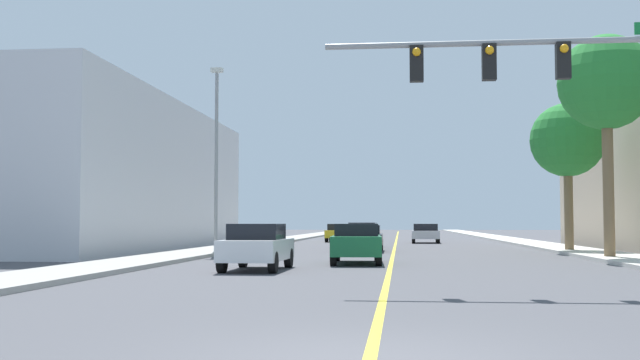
{
  "coord_description": "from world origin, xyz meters",
  "views": [
    {
      "loc": [
        0.34,
        -8.31,
        1.5
      ],
      "look_at": [
        -2.03,
        13.93,
        2.74
      ],
      "focal_mm": 42.37,
      "sensor_mm": 36.0,
      "label": 1
    }
  ],
  "objects_px": {
    "car_black": "(363,238)",
    "street_lamp": "(216,150)",
    "palm_mid": "(606,84)",
    "car_silver": "(426,233)",
    "car_green": "(357,242)",
    "car_yellow": "(339,232)",
    "car_white": "(257,246)",
    "car_gray": "(363,235)",
    "traffic_signal_mast": "(599,85)",
    "palm_far": "(567,141)"
  },
  "relations": [
    {
      "from": "car_gray",
      "to": "car_green",
      "type": "distance_m",
      "value": 17.4
    },
    {
      "from": "palm_mid",
      "to": "car_gray",
      "type": "relative_size",
      "value": 2.0
    },
    {
      "from": "street_lamp",
      "to": "car_yellow",
      "type": "distance_m",
      "value": 23.42
    },
    {
      "from": "car_black",
      "to": "street_lamp",
      "type": "bearing_deg",
      "value": -150.03
    },
    {
      "from": "car_white",
      "to": "car_gray",
      "type": "bearing_deg",
      "value": 84.84
    },
    {
      "from": "car_yellow",
      "to": "car_silver",
      "type": "bearing_deg",
      "value": -20.79
    },
    {
      "from": "palm_mid",
      "to": "car_gray",
      "type": "distance_m",
      "value": 18.46
    },
    {
      "from": "car_green",
      "to": "car_yellow",
      "type": "distance_m",
      "value": 29.89
    },
    {
      "from": "car_yellow",
      "to": "palm_mid",
      "type": "bearing_deg",
      "value": -63.31
    },
    {
      "from": "street_lamp",
      "to": "palm_far",
      "type": "distance_m",
      "value": 17.18
    },
    {
      "from": "car_silver",
      "to": "car_yellow",
      "type": "distance_m",
      "value": 6.93
    },
    {
      "from": "car_silver",
      "to": "car_white",
      "type": "height_order",
      "value": "car_white"
    },
    {
      "from": "car_green",
      "to": "car_white",
      "type": "xyz_separation_m",
      "value": [
        -2.86,
        -4.15,
        -0.01
      ]
    },
    {
      "from": "car_yellow",
      "to": "traffic_signal_mast",
      "type": "bearing_deg",
      "value": -76.32
    },
    {
      "from": "palm_far",
      "to": "car_yellow",
      "type": "bearing_deg",
      "value": 124.23
    },
    {
      "from": "palm_far",
      "to": "street_lamp",
      "type": "bearing_deg",
      "value": -167.3
    },
    {
      "from": "palm_mid",
      "to": "car_green",
      "type": "distance_m",
      "value": 12.07
    },
    {
      "from": "street_lamp",
      "to": "palm_far",
      "type": "height_order",
      "value": "street_lamp"
    },
    {
      "from": "palm_far",
      "to": "car_silver",
      "type": "relative_size",
      "value": 1.76
    },
    {
      "from": "street_lamp",
      "to": "car_black",
      "type": "height_order",
      "value": "street_lamp"
    },
    {
      "from": "car_silver",
      "to": "car_yellow",
      "type": "relative_size",
      "value": 1.01
    },
    {
      "from": "car_gray",
      "to": "car_black",
      "type": "distance_m",
      "value": 6.48
    },
    {
      "from": "car_green",
      "to": "car_black",
      "type": "bearing_deg",
      "value": 88.94
    },
    {
      "from": "traffic_signal_mast",
      "to": "car_gray",
      "type": "distance_m",
      "value": 28.29
    },
    {
      "from": "street_lamp",
      "to": "palm_far",
      "type": "bearing_deg",
      "value": 12.7
    },
    {
      "from": "palm_mid",
      "to": "car_white",
      "type": "relative_size",
      "value": 2.24
    },
    {
      "from": "street_lamp",
      "to": "car_silver",
      "type": "bearing_deg",
      "value": 62.94
    },
    {
      "from": "car_green",
      "to": "car_yellow",
      "type": "height_order",
      "value": "car_green"
    },
    {
      "from": "palm_far",
      "to": "car_green",
      "type": "height_order",
      "value": "palm_far"
    },
    {
      "from": "car_silver",
      "to": "car_green",
      "type": "height_order",
      "value": "car_green"
    },
    {
      "from": "street_lamp",
      "to": "car_black",
      "type": "xyz_separation_m",
      "value": [
        6.66,
        3.91,
        -4.16
      ]
    },
    {
      "from": "car_green",
      "to": "palm_mid",
      "type": "bearing_deg",
      "value": 16.82
    },
    {
      "from": "car_silver",
      "to": "car_green",
      "type": "xyz_separation_m",
      "value": [
        -3.37,
        -27.2,
        0.04
      ]
    },
    {
      "from": "palm_mid",
      "to": "car_black",
      "type": "relative_size",
      "value": 2.07
    },
    {
      "from": "palm_mid",
      "to": "car_black",
      "type": "height_order",
      "value": "palm_mid"
    },
    {
      "from": "car_white",
      "to": "traffic_signal_mast",
      "type": "bearing_deg",
      "value": -31.67
    },
    {
      "from": "street_lamp",
      "to": "car_yellow",
      "type": "relative_size",
      "value": 2.12
    },
    {
      "from": "street_lamp",
      "to": "car_gray",
      "type": "distance_m",
      "value": 12.84
    },
    {
      "from": "car_green",
      "to": "car_white",
      "type": "bearing_deg",
      "value": -127.15
    },
    {
      "from": "street_lamp",
      "to": "car_silver",
      "type": "height_order",
      "value": "street_lamp"
    },
    {
      "from": "palm_far",
      "to": "car_green",
      "type": "bearing_deg",
      "value": -132.29
    },
    {
      "from": "car_silver",
      "to": "car_green",
      "type": "relative_size",
      "value": 0.94
    },
    {
      "from": "street_lamp",
      "to": "palm_mid",
      "type": "bearing_deg",
      "value": -12.07
    },
    {
      "from": "palm_mid",
      "to": "car_yellow",
      "type": "xyz_separation_m",
      "value": [
        -12.84,
        26.3,
        -6.26
      ]
    },
    {
      "from": "traffic_signal_mast",
      "to": "car_green",
      "type": "relative_size",
      "value": 2.2
    },
    {
      "from": "car_silver",
      "to": "car_yellow",
      "type": "height_order",
      "value": "car_silver"
    },
    {
      "from": "car_black",
      "to": "car_white",
      "type": "relative_size",
      "value": 1.09
    },
    {
      "from": "traffic_signal_mast",
      "to": "car_gray",
      "type": "height_order",
      "value": "traffic_signal_mast"
    },
    {
      "from": "palm_mid",
      "to": "palm_far",
      "type": "bearing_deg",
      "value": 89.62
    },
    {
      "from": "car_gray",
      "to": "traffic_signal_mast",
      "type": "bearing_deg",
      "value": -74.36
    }
  ]
}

